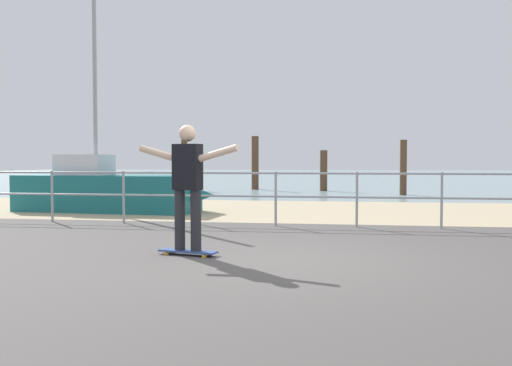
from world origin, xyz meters
TOP-DOWN VIEW (x-y plane):
  - ground_plane at (0.00, -1.00)m, footprint 24.00×10.00m
  - beach_strip at (0.00, 7.00)m, footprint 24.00×6.00m
  - sea_surface at (0.00, 35.00)m, footprint 72.00×50.00m
  - railing_fence at (-0.49, 3.60)m, footprint 12.20×0.05m
  - sailboat at (-4.74, 5.96)m, footprint 5.02×1.72m
  - skateboard at (-1.25, 0.15)m, footprint 0.82×0.38m
  - skateboarder at (-1.25, 0.15)m, footprint 1.43×0.42m
  - groyne_post_0 at (-5.74, 15.65)m, footprint 0.26×0.26m
  - groyne_post_1 at (-2.86, 16.31)m, footprint 0.30×0.30m
  - groyne_post_2 at (0.02, 15.65)m, footprint 0.29×0.29m
  - groyne_post_3 at (2.90, 13.50)m, footprint 0.24×0.24m

SIDE VIEW (x-z plane):
  - ground_plane at x=0.00m, z-range -0.02..0.02m
  - beach_strip at x=0.00m, z-range -0.02..0.02m
  - sea_surface at x=0.00m, z-range -0.02..0.02m
  - skateboard at x=-1.25m, z-range 0.03..0.11m
  - sailboat at x=-4.74m, z-range -2.07..3.12m
  - railing_fence at x=-0.49m, z-range 0.17..1.22m
  - groyne_post_2 at x=0.02m, z-range 0.00..1.65m
  - groyne_post_3 at x=2.90m, z-range 0.00..1.97m
  - skateboarder at x=-1.25m, z-range 0.19..1.84m
  - groyne_post_0 at x=-5.74m, z-range 0.00..2.09m
  - groyne_post_1 at x=-2.86m, z-range 0.00..2.25m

